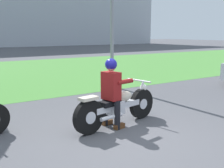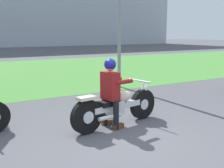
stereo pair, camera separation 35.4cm
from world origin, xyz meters
name	(u,v)px [view 1 (the left image)]	position (x,y,z in m)	size (l,w,h in m)	color
ground	(125,141)	(0.00, 0.00, 0.00)	(120.00, 120.00, 0.00)	#4C4C51
motorcycle_lead	(118,107)	(0.41, 0.81, 0.40)	(2.19, 0.72, 0.89)	black
rider_lead	(112,88)	(0.25, 0.79, 0.83)	(0.60, 0.52, 1.42)	black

